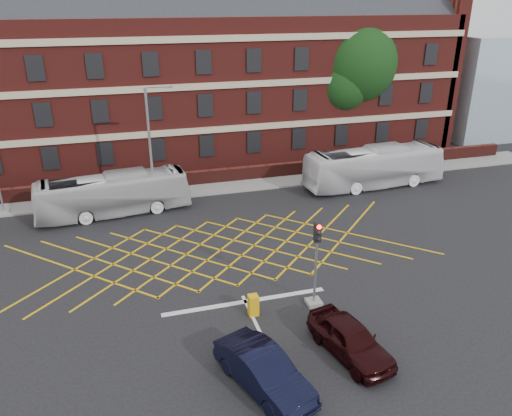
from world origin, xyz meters
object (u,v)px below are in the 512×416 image
object	(u,v)px
bus_left	(113,194)
bus_right	(374,167)
car_navy	(264,371)
deciduous_tree	(353,69)
traffic_light_near	(315,272)
utility_cabinet	(253,305)
car_maroon	(350,339)
street_lamp	(153,168)

from	to	relation	value
bus_left	bus_right	distance (m)	19.17
bus_right	car_navy	distance (m)	23.10
deciduous_tree	traffic_light_near	distance (m)	26.77
car_navy	utility_cabinet	xyz separation A→B (m)	(0.90, 4.56, -0.25)
utility_cabinet	bus_right	bearing A→B (deg)	45.38
bus_right	traffic_light_near	size ratio (longest dim) A/B	2.56
car_maroon	traffic_light_near	xyz separation A→B (m)	(-0.03, 3.71, 1.03)
car_maroon	traffic_light_near	size ratio (longest dim) A/B	1.01
deciduous_tree	street_lamp	bearing A→B (deg)	-155.74
street_lamp	bus_left	bearing A→B (deg)	-164.49
street_lamp	utility_cabinet	world-z (taller)	street_lamp
car_navy	street_lamp	distance (m)	19.17
car_maroon	car_navy	bearing A→B (deg)	179.80
bus_left	car_maroon	xyz separation A→B (m)	(8.79, -17.34, -0.66)
car_navy	street_lamp	bearing A→B (deg)	76.00
bus_right	car_maroon	distance (m)	20.18
bus_left	bus_right	bearing A→B (deg)	-96.41
traffic_light_near	utility_cabinet	xyz separation A→B (m)	(-2.99, 0.01, -1.26)
traffic_light_near	utility_cabinet	bearing A→B (deg)	179.77
bus_left	car_maroon	size ratio (longest dim) A/B	2.32
bus_right	street_lamp	world-z (taller)	street_lamp
car_maroon	street_lamp	xyz separation A→B (m)	(-6.00, 18.12, 2.02)
deciduous_tree	street_lamp	world-z (taller)	deciduous_tree
car_maroon	street_lamp	bearing A→B (deg)	96.09
car_maroon	utility_cabinet	xyz separation A→B (m)	(-3.02, 3.72, -0.23)
bus_left	car_navy	distance (m)	18.83
bus_right	traffic_light_near	distance (m)	17.12
traffic_light_near	utility_cabinet	distance (m)	3.24
car_navy	utility_cabinet	bearing A→B (deg)	58.56
bus_left	street_lamp	world-z (taller)	street_lamp
deciduous_tree	traffic_light_near	size ratio (longest dim) A/B	2.78
deciduous_tree	street_lamp	size ratio (longest dim) A/B	1.45
deciduous_tree	utility_cabinet	distance (m)	28.59
deciduous_tree	street_lamp	distance (m)	21.06
traffic_light_near	car_navy	bearing A→B (deg)	-130.55
car_maroon	deciduous_tree	size ratio (longest dim) A/B	0.36
bus_left	car_maroon	distance (m)	19.45
traffic_light_near	street_lamp	world-z (taller)	street_lamp
bus_left	traffic_light_near	world-z (taller)	traffic_light_near
bus_right	traffic_light_near	xyz separation A→B (m)	(-10.41, -13.59, 0.24)
bus_left	car_navy	xyz separation A→B (m)	(4.87, -18.18, -0.64)
car_navy	car_maroon	bearing A→B (deg)	-8.22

